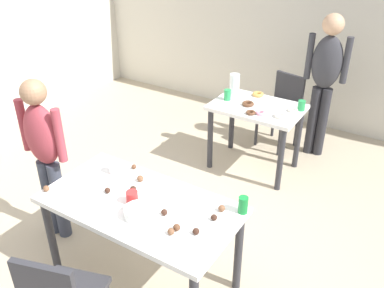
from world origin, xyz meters
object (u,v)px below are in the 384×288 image
(person_adult_far, at_px, (325,74))
(pitcher_far, at_px, (234,84))
(dining_table_near, at_px, (140,213))
(soda_can, at_px, (243,205))
(chair_far_table, at_px, (283,106))
(person_girl_near, at_px, (45,149))
(mixing_bowl, at_px, (138,212))
(dining_table_far, at_px, (256,117))

(person_adult_far, distance_m, pitcher_far, 0.98)
(dining_table_near, bearing_deg, soda_can, 23.46)
(dining_table_near, bearing_deg, chair_far_table, 88.58)
(person_girl_near, relative_size, pitcher_far, 6.51)
(chair_far_table, relative_size, mixing_bowl, 4.60)
(chair_far_table, xyz_separation_m, person_adult_far, (0.43, -0.00, 0.49))
(pitcher_far, bearing_deg, dining_table_near, -80.88)
(dining_table_far, height_order, mixing_bowl, mixing_bowl)
(chair_far_table, relative_size, soda_can, 7.13)
(pitcher_far, bearing_deg, soda_can, -61.41)
(soda_can, bearing_deg, dining_table_far, 111.16)
(chair_far_table, bearing_deg, mixing_bowl, -89.54)
(chair_far_table, height_order, person_girl_near, person_girl_near)
(dining_table_near, height_order, dining_table_far, same)
(mixing_bowl, relative_size, soda_can, 1.55)
(chair_far_table, distance_m, soda_can, 2.43)
(dining_table_far, distance_m, chair_far_table, 0.68)
(dining_table_far, bearing_deg, chair_far_table, 85.77)
(dining_table_near, xyz_separation_m, pitcher_far, (-0.34, 2.12, 0.21))
(dining_table_far, relative_size, person_girl_near, 0.64)
(person_girl_near, bearing_deg, dining_table_far, 62.52)
(dining_table_near, relative_size, dining_table_far, 1.50)
(dining_table_near, height_order, pitcher_far, pitcher_far)
(dining_table_far, bearing_deg, pitcher_far, 154.25)
(person_adult_far, bearing_deg, soda_can, -86.03)
(person_girl_near, xyz_separation_m, person_adult_far, (1.48, 2.58, 0.12))
(dining_table_near, xyz_separation_m, person_girl_near, (-0.98, 0.03, 0.21))
(dining_table_near, height_order, person_adult_far, person_adult_far)
(dining_table_near, xyz_separation_m, soda_can, (0.66, 0.29, 0.16))
(dining_table_near, bearing_deg, dining_table_far, 89.55)
(dining_table_near, distance_m, mixing_bowl, 0.20)
(dining_table_near, relative_size, chair_far_table, 1.61)
(dining_table_near, xyz_separation_m, person_adult_far, (0.50, 2.61, 0.33))
(person_girl_near, height_order, soda_can, person_girl_near)
(soda_can, bearing_deg, pitcher_far, 118.59)
(person_girl_near, relative_size, mixing_bowl, 7.68)
(dining_table_far, xyz_separation_m, person_girl_near, (-0.99, -1.91, 0.25))
(person_adult_far, relative_size, mixing_bowl, 8.60)
(person_adult_far, bearing_deg, person_girl_near, -119.74)
(mixing_bowl, relative_size, pitcher_far, 0.85)
(chair_far_table, relative_size, person_adult_far, 0.53)
(dining_table_far, bearing_deg, mixing_bowl, -88.01)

